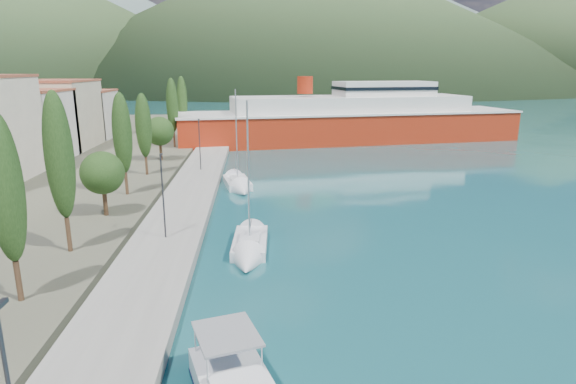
{
  "coord_description": "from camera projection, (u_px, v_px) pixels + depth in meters",
  "views": [
    {
      "loc": [
        -2.47,
        -21.33,
        12.62
      ],
      "look_at": [
        0.0,
        14.0,
        3.5
      ],
      "focal_mm": 30.0,
      "sensor_mm": 36.0,
      "label": 1
    }
  ],
  "objects": [
    {
      "name": "quay",
      "position": [
        191.0,
        194.0,
        48.33
      ],
      "size": [
        5.0,
        88.0,
        0.8
      ],
      "primitive_type": "cube",
      "color": "gray",
      "rests_on": "ground"
    },
    {
      "name": "ground",
      "position": [
        263.0,
        113.0,
        139.85
      ],
      "size": [
        1400.0,
        1400.0,
        0.0
      ],
      "primitive_type": "plane",
      "color": "#19545A"
    },
    {
      "name": "tree_row",
      "position": [
        140.0,
        132.0,
        52.46
      ],
      "size": [
        3.8,
        63.85,
        10.66
      ],
      "color": "#47301E",
      "rests_on": "land_strip"
    },
    {
      "name": "hills_far",
      "position": [
        363.0,
        16.0,
        611.73
      ],
      "size": [
        1480.0,
        900.0,
        180.0
      ],
      "color": "slate",
      "rests_on": "ground"
    },
    {
      "name": "town_buildings",
      "position": [
        1.0,
        131.0,
        56.02
      ],
      "size": [
        9.2,
        69.2,
        11.3
      ],
      "color": "beige",
      "rests_on": "land_strip"
    },
    {
      "name": "sailboat_near",
      "position": [
        248.0,
        254.0,
        32.96
      ],
      "size": [
        2.8,
        8.11,
        11.49
      ],
      "color": "silver",
      "rests_on": "ground"
    },
    {
      "name": "ferry",
      "position": [
        351.0,
        121.0,
        85.19
      ],
      "size": [
        61.42,
        21.86,
        11.95
      ],
      "color": "#A5260F",
      "rests_on": "ground"
    },
    {
      "name": "sailboat_mid",
      "position": [
        240.0,
        187.0,
        51.34
      ],
      "size": [
        3.88,
        8.14,
        11.5
      ],
      "color": "silver",
      "rests_on": "ground"
    },
    {
      "name": "lamp_posts",
      "position": [
        165.0,
        191.0,
        34.57
      ],
      "size": [
        0.15,
        46.53,
        6.06
      ],
      "color": "#2D2D33",
      "rests_on": "quay"
    },
    {
      "name": "hills_near",
      "position": [
        380.0,
        21.0,
        378.14
      ],
      "size": [
        1010.0,
        520.0,
        115.0
      ],
      "color": "#3A532D",
      "rests_on": "ground"
    }
  ]
}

